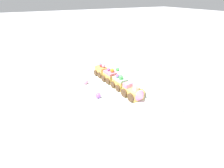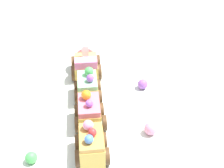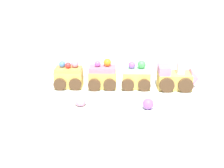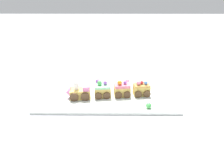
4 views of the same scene
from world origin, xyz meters
name	(u,v)px [view 4 (image 4 of 4)]	position (x,y,z in m)	size (l,w,h in m)	color
ground_plane	(107,94)	(0.00, 0.00, 0.00)	(10.00, 10.00, 0.00)	#B2B2B7
display_board	(107,93)	(0.00, 0.00, 0.01)	(0.61, 0.34, 0.01)	silver
cake_train_locomotive	(78,92)	(0.13, 0.05, 0.04)	(0.11, 0.08, 0.08)	#E0BC56
cake_car_mint	(103,91)	(0.02, 0.04, 0.04)	(0.08, 0.07, 0.08)	#E0BC56
cake_car_strawberry	(122,90)	(-0.07, 0.03, 0.04)	(0.08, 0.07, 0.08)	#E0BC56
cake_car_caramel	(141,89)	(-0.16, 0.02, 0.04)	(0.08, 0.07, 0.07)	#E0BC56
gumball_purple	(98,81)	(0.05, -0.09, 0.02)	(0.03, 0.03, 0.03)	#9956C6
gumball_pink	(127,81)	(-0.10, -0.09, 0.03)	(0.03, 0.03, 0.03)	pink
gumball_green	(149,105)	(-0.17, 0.14, 0.02)	(0.02, 0.02, 0.02)	#4CBC56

